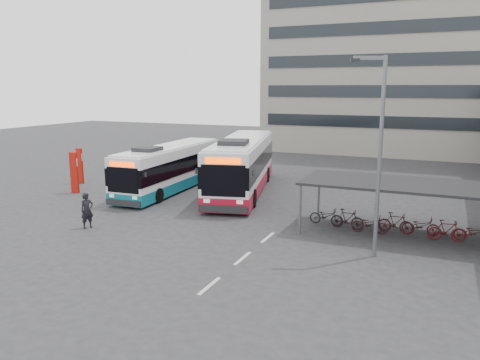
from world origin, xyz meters
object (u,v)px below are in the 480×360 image
at_px(bus_teal, 170,168).
at_px(pedestrian, 87,211).
at_px(bus_main, 242,165).
at_px(lamp_post, 378,146).

bearing_deg(bus_teal, pedestrian, -87.23).
distance_m(bus_main, pedestrian, 11.56).
xyz_separation_m(bus_main, bus_teal, (-4.70, -1.58, -0.27)).
xyz_separation_m(bus_teal, lamp_post, (14.66, -7.73, 3.13)).
bearing_deg(bus_main, bus_teal, -175.76).
bearing_deg(pedestrian, lamp_post, -59.68).
height_order(bus_teal, lamp_post, lamp_post).
distance_m(bus_teal, lamp_post, 16.86).
distance_m(bus_main, lamp_post, 13.93).
height_order(bus_teal, pedestrian, bus_teal).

